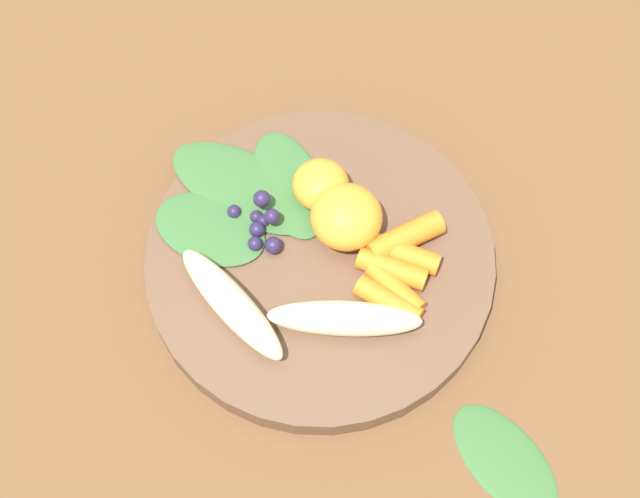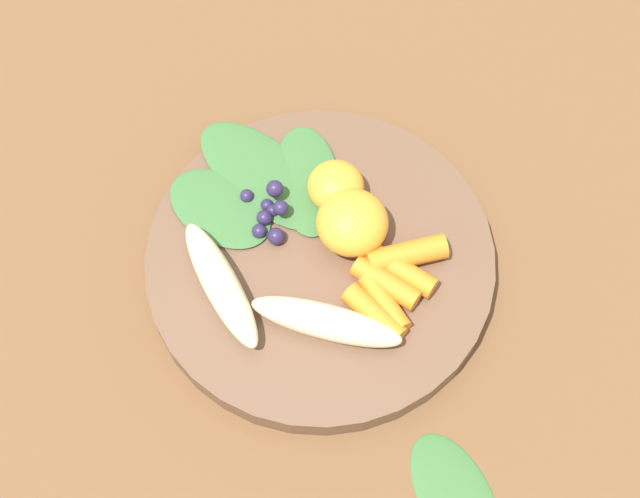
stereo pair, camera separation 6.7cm
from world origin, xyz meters
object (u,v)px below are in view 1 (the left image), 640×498
bowl (320,261)px  orange_segment_near (321,185)px  banana_peeled_right (232,304)px  kale_leaf_stray (505,459)px  banana_peeled_left (345,318)px

bowl → orange_segment_near: bearing=-83.1°
bowl → banana_peeled_right: size_ratio=2.38×
bowl → kale_leaf_stray: size_ratio=2.81×
bowl → kale_leaf_stray: bearing=138.4°
banana_peeled_left → orange_segment_near: size_ratio=2.55×
banana_peeled_left → kale_leaf_stray: size_ratio=1.18×
banana_peeled_left → kale_leaf_stray: (-0.13, 0.08, -0.03)m
banana_peeled_left → kale_leaf_stray: 0.15m
bowl → kale_leaf_stray: bowl is taller
bowl → banana_peeled_right: (0.06, 0.05, 0.02)m
banana_peeled_left → orange_segment_near: bearing=101.4°
bowl → banana_peeled_left: banana_peeled_left is taller
orange_segment_near → kale_leaf_stray: 0.25m
bowl → orange_segment_near: (0.01, -0.05, 0.03)m
banana_peeled_right → orange_segment_near: (-0.05, -0.11, 0.00)m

